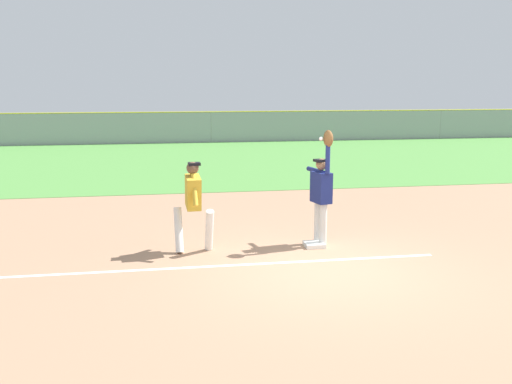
{
  "coord_description": "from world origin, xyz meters",
  "views": [
    {
      "loc": [
        -2.71,
        -8.89,
        3.12
      ],
      "look_at": [
        -0.9,
        1.81,
        1.05
      ],
      "focal_mm": 39.66,
      "sensor_mm": 36.0,
      "label": 1
    }
  ],
  "objects": [
    {
      "name": "outfield_grass",
      "position": [
        0.0,
        14.57,
        0.01
      ],
      "size": [
        53.33,
        14.5,
        0.01
      ],
      "primitive_type": "cube",
      "color": "#549342",
      "rests_on": "ground_plane"
    },
    {
      "name": "parked_car_black",
      "position": [
        -2.0,
        24.39,
        0.67
      ],
      "size": [
        4.47,
        2.26,
        1.25
      ],
      "rotation": [
        0.0,
        0.0,
        0.04
      ],
      "color": "black",
      "rests_on": "ground_plane"
    },
    {
      "name": "first_base",
      "position": [
        0.19,
        1.43,
        0.04
      ],
      "size": [
        0.38,
        0.38,
        0.08
      ],
      "primitive_type": "cube",
      "rotation": [
        0.0,
        0.0,
        -0.01
      ],
      "color": "white",
      "rests_on": "ground_plane"
    },
    {
      "name": "ground_plane",
      "position": [
        0.0,
        0.0,
        0.0
      ],
      "size": [
        69.67,
        69.67,
        0.0
      ],
      "primitive_type": "plane",
      "color": "tan"
    },
    {
      "name": "parked_car_blue",
      "position": [
        10.4,
        24.47,
        0.67
      ],
      "size": [
        4.46,
        2.23,
        1.25
      ],
      "rotation": [
        0.0,
        0.0,
        -0.03
      ],
      "color": "#23389E",
      "rests_on": "ground_plane"
    },
    {
      "name": "parked_car_white",
      "position": [
        4.49,
        24.68,
        0.67
      ],
      "size": [
        4.43,
        2.18,
        1.25
      ],
      "rotation": [
        0.0,
        0.0,
        0.02
      ],
      "color": "white",
      "rests_on": "ground_plane"
    },
    {
      "name": "outfield_fence",
      "position": [
        -0.0,
        21.82,
        0.84
      ],
      "size": [
        53.41,
        0.08,
        1.69
      ],
      "color": "#93999E",
      "rests_on": "ground_plane"
    },
    {
      "name": "baseball",
      "position": [
        0.25,
        1.33,
        2.12
      ],
      "size": [
        0.07,
        0.07,
        0.07
      ],
      "primitive_type": "sphere",
      "color": "white"
    },
    {
      "name": "runner",
      "position": [
        -2.15,
        1.46,
        1.0
      ],
      "size": [
        0.74,
        0.84,
        1.72
      ],
      "rotation": [
        0.0,
        0.0,
        0.06
      ],
      "color": "white",
      "rests_on": "ground_plane"
    },
    {
      "name": "fielder",
      "position": [
        0.34,
        1.53,
        1.12
      ],
      "size": [
        0.36,
        0.89,
        2.28
      ],
      "rotation": [
        0.0,
        0.0,
        3.39
      ],
      "color": "silver",
      "rests_on": "ground_plane"
    },
    {
      "name": "chalk_foul_line",
      "position": [
        -3.81,
        0.53,
        0.0
      ],
      "size": [
        12.0,
        0.11,
        0.01
      ],
      "primitive_type": "cube",
      "rotation": [
        0.0,
        0.0,
        0.0
      ],
      "color": "white",
      "rests_on": "ground_plane"
    },
    {
      "name": "parked_car_red",
      "position": [
        -8.8,
        24.46,
        0.67
      ],
      "size": [
        4.58,
        2.49,
        1.25
      ],
      "rotation": [
        0.0,
        0.0,
        -0.11
      ],
      "color": "#B21E1E",
      "rests_on": "ground_plane"
    }
  ]
}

